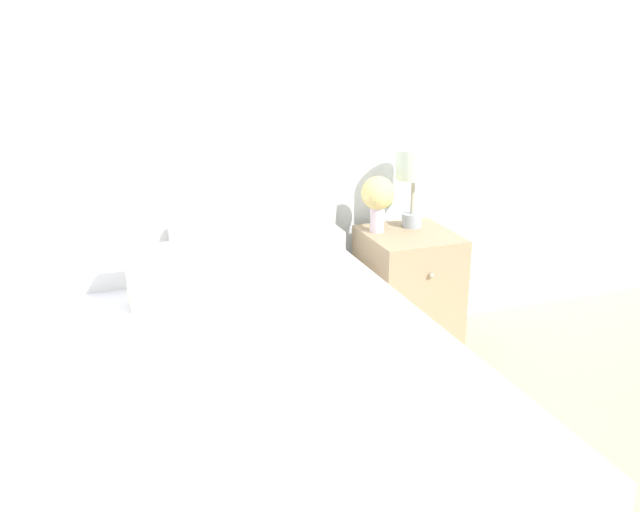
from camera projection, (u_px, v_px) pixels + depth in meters
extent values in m
plane|color=#CCB28E|center=(165.00, 364.00, 3.61)|extent=(12.00, 12.00, 0.00)
cube|color=white|center=(142.00, 89.00, 3.26)|extent=(8.00, 0.06, 2.60)
cube|color=beige|center=(209.00, 458.00, 2.59)|extent=(1.70, 2.17, 0.32)
cube|color=white|center=(205.00, 385.00, 2.50)|extent=(1.66, 2.13, 0.25)
cube|color=white|center=(157.00, 256.00, 3.41)|extent=(1.73, 0.05, 1.12)
cube|color=white|center=(63.00, 265.00, 3.05)|extent=(0.71, 0.36, 0.14)
cube|color=white|center=(256.00, 244.00, 3.31)|extent=(0.71, 0.36, 0.14)
cube|color=white|center=(178.00, 274.00, 2.83)|extent=(0.37, 0.13, 0.22)
cube|color=tan|center=(408.00, 292.00, 3.67)|extent=(0.42, 0.44, 0.61)
sphere|color=#B2AD93|center=(431.00, 275.00, 3.41)|extent=(0.02, 0.02, 0.02)
cylinder|color=#A8B2BC|center=(412.00, 220.00, 3.67)|extent=(0.10, 0.10, 0.07)
cylinder|color=#B7B29E|center=(413.00, 196.00, 3.63)|extent=(0.02, 0.02, 0.17)
cylinder|color=silver|center=(414.00, 164.00, 3.58)|extent=(0.18, 0.18, 0.14)
cylinder|color=silver|center=(377.00, 219.00, 3.58)|extent=(0.07, 0.07, 0.13)
sphere|color=#E5D17F|center=(378.00, 193.00, 3.54)|extent=(0.16, 0.16, 0.16)
sphere|color=#609356|center=(385.00, 200.00, 3.56)|extent=(0.07, 0.07, 0.07)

